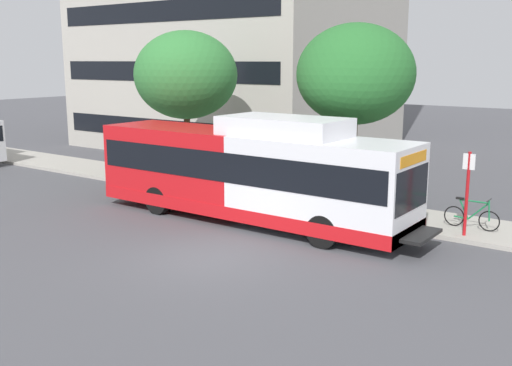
{
  "coord_description": "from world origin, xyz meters",
  "views": [
    {
      "loc": [
        -12.16,
        -10.46,
        5.43
      ],
      "look_at": [
        2.9,
        0.46,
        1.6
      ],
      "focal_mm": 42.03,
      "sensor_mm": 36.0,
      "label": 1
    }
  ],
  "objects_px": {
    "street_tree_near_stop": "(355,74)",
    "transit_bus": "(250,172)",
    "street_tree_mid_block": "(186,75)",
    "bus_stop_sign_pole": "(467,187)",
    "bicycle_parked": "(472,216)"
  },
  "relations": [
    {
      "from": "street_tree_near_stop",
      "to": "street_tree_mid_block",
      "type": "relative_size",
      "value": 1.0
    },
    {
      "from": "transit_bus",
      "to": "street_tree_mid_block",
      "type": "xyz_separation_m",
      "value": [
        4.08,
        6.55,
        3.06
      ]
    },
    {
      "from": "street_tree_near_stop",
      "to": "transit_bus",
      "type": "bearing_deg",
      "value": 153.29
    },
    {
      "from": "transit_bus",
      "to": "bicycle_parked",
      "type": "height_order",
      "value": "transit_bus"
    },
    {
      "from": "transit_bus",
      "to": "street_tree_mid_block",
      "type": "relative_size",
      "value": 1.86
    },
    {
      "from": "bicycle_parked",
      "to": "street_tree_mid_block",
      "type": "distance_m",
      "value": 13.82
    },
    {
      "from": "bicycle_parked",
      "to": "street_tree_near_stop",
      "type": "bearing_deg",
      "value": 80.36
    },
    {
      "from": "street_tree_near_stop",
      "to": "street_tree_mid_block",
      "type": "xyz_separation_m",
      "value": [
        0.27,
        8.47,
        -0.16
      ]
    },
    {
      "from": "street_tree_near_stop",
      "to": "street_tree_mid_block",
      "type": "height_order",
      "value": "street_tree_near_stop"
    },
    {
      "from": "street_tree_mid_block",
      "to": "street_tree_near_stop",
      "type": "bearing_deg",
      "value": -91.81
    },
    {
      "from": "bus_stop_sign_pole",
      "to": "street_tree_near_stop",
      "type": "distance_m",
      "value": 5.97
    },
    {
      "from": "bicycle_parked",
      "to": "street_tree_near_stop",
      "type": "height_order",
      "value": "street_tree_near_stop"
    },
    {
      "from": "bus_stop_sign_pole",
      "to": "street_tree_near_stop",
      "type": "height_order",
      "value": "street_tree_near_stop"
    },
    {
      "from": "bus_stop_sign_pole",
      "to": "transit_bus",
      "type": "bearing_deg",
      "value": 107.89
    },
    {
      "from": "bicycle_parked",
      "to": "street_tree_mid_block",
      "type": "height_order",
      "value": "street_tree_mid_block"
    }
  ]
}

